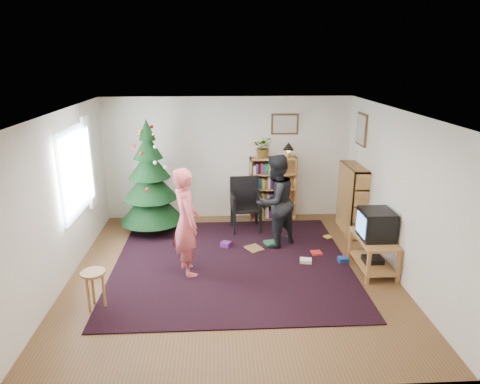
{
  "coord_description": "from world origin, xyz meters",
  "views": [
    {
      "loc": [
        -0.21,
        -6.03,
        3.25
      ],
      "look_at": [
        0.15,
        0.71,
        1.1
      ],
      "focal_mm": 32.0,
      "sensor_mm": 36.0,
      "label": 1
    }
  ],
  "objects_px": {
    "bookshelf_back": "(273,188)",
    "table_lamp": "(288,147)",
    "crt_tv": "(376,224)",
    "armchair": "(245,201)",
    "person_standing": "(186,222)",
    "bookshelf_right": "(352,198)",
    "stool": "(94,280)",
    "tv_stand": "(373,251)",
    "picture_right": "(362,129)",
    "christmas_tree": "(150,186)",
    "person_by_chair": "(275,202)",
    "picture_back": "(285,124)",
    "potted_plant": "(264,147)"
  },
  "relations": [
    {
      "from": "bookshelf_back",
      "to": "armchair",
      "type": "relative_size",
      "value": 1.28
    },
    {
      "from": "stool",
      "to": "person_by_chair",
      "type": "bearing_deg",
      "value": 34.98
    },
    {
      "from": "christmas_tree",
      "to": "person_by_chair",
      "type": "relative_size",
      "value": 1.31
    },
    {
      "from": "crt_tv",
      "to": "person_by_chair",
      "type": "bearing_deg",
      "value": 145.2
    },
    {
      "from": "christmas_tree",
      "to": "tv_stand",
      "type": "height_order",
      "value": "christmas_tree"
    },
    {
      "from": "picture_back",
      "to": "table_lamp",
      "type": "xyz_separation_m",
      "value": [
        0.07,
        -0.14,
        -0.44
      ]
    },
    {
      "from": "picture_right",
      "to": "table_lamp",
      "type": "relative_size",
      "value": 1.96
    },
    {
      "from": "person_standing",
      "to": "bookshelf_right",
      "type": "bearing_deg",
      "value": -84.44
    },
    {
      "from": "bookshelf_back",
      "to": "table_lamp",
      "type": "height_order",
      "value": "table_lamp"
    },
    {
      "from": "christmas_tree",
      "to": "picture_back",
      "type": "bearing_deg",
      "value": 15.44
    },
    {
      "from": "tv_stand",
      "to": "potted_plant",
      "type": "bearing_deg",
      "value": 122.38
    },
    {
      "from": "picture_back",
      "to": "bookshelf_back",
      "type": "bearing_deg",
      "value": -149.92
    },
    {
      "from": "stool",
      "to": "person_standing",
      "type": "xyz_separation_m",
      "value": [
        1.18,
        0.92,
        0.43
      ]
    },
    {
      "from": "tv_stand",
      "to": "table_lamp",
      "type": "height_order",
      "value": "table_lamp"
    },
    {
      "from": "potted_plant",
      "to": "table_lamp",
      "type": "relative_size",
      "value": 1.41
    },
    {
      "from": "tv_stand",
      "to": "picture_right",
      "type": "bearing_deg",
      "value": 81.85
    },
    {
      "from": "armchair",
      "to": "stool",
      "type": "relative_size",
      "value": 1.88
    },
    {
      "from": "bookshelf_back",
      "to": "picture_right",
      "type": "bearing_deg",
      "value": -20.74
    },
    {
      "from": "picture_right",
      "to": "armchair",
      "type": "relative_size",
      "value": 0.59
    },
    {
      "from": "person_standing",
      "to": "table_lamp",
      "type": "xyz_separation_m",
      "value": [
        1.92,
        2.32,
        0.66
      ]
    },
    {
      "from": "bookshelf_back",
      "to": "bookshelf_right",
      "type": "height_order",
      "value": "same"
    },
    {
      "from": "crt_tv",
      "to": "stool",
      "type": "distance_m",
      "value": 4.2
    },
    {
      "from": "tv_stand",
      "to": "person_standing",
      "type": "relative_size",
      "value": 0.55
    },
    {
      "from": "person_by_chair",
      "to": "armchair",
      "type": "bearing_deg",
      "value": -100.76
    },
    {
      "from": "tv_stand",
      "to": "stool",
      "type": "height_order",
      "value": "tv_stand"
    },
    {
      "from": "armchair",
      "to": "stool",
      "type": "height_order",
      "value": "armchair"
    },
    {
      "from": "table_lamp",
      "to": "potted_plant",
      "type": "bearing_deg",
      "value": 180.0
    },
    {
      "from": "bookshelf_right",
      "to": "table_lamp",
      "type": "bearing_deg",
      "value": 55.12
    },
    {
      "from": "christmas_tree",
      "to": "bookshelf_right",
      "type": "height_order",
      "value": "christmas_tree"
    },
    {
      "from": "stool",
      "to": "person_by_chair",
      "type": "distance_m",
      "value": 3.27
    },
    {
      "from": "stool",
      "to": "picture_right",
      "type": "bearing_deg",
      "value": 31.26
    },
    {
      "from": "picture_back",
      "to": "picture_right",
      "type": "distance_m",
      "value": 1.51
    },
    {
      "from": "bookshelf_back",
      "to": "person_by_chair",
      "type": "relative_size",
      "value": 0.78
    },
    {
      "from": "armchair",
      "to": "potted_plant",
      "type": "relative_size",
      "value": 2.35
    },
    {
      "from": "stool",
      "to": "bookshelf_right",
      "type": "bearing_deg",
      "value": 30.15
    },
    {
      "from": "christmas_tree",
      "to": "potted_plant",
      "type": "xyz_separation_m",
      "value": [
        2.2,
        0.59,
        0.61
      ]
    },
    {
      "from": "armchair",
      "to": "table_lamp",
      "type": "height_order",
      "value": "table_lamp"
    },
    {
      "from": "table_lamp",
      "to": "tv_stand",
      "type": "bearing_deg",
      "value": -67.06
    },
    {
      "from": "stool",
      "to": "tv_stand",
      "type": "bearing_deg",
      "value": 11.87
    },
    {
      "from": "crt_tv",
      "to": "picture_back",
      "type": "bearing_deg",
      "value": 113.07
    },
    {
      "from": "picture_right",
      "to": "christmas_tree",
      "type": "xyz_separation_m",
      "value": [
        -3.96,
        -0.0,
        -1.04
      ]
    },
    {
      "from": "picture_back",
      "to": "person_by_chair",
      "type": "bearing_deg",
      "value": -103.76
    },
    {
      "from": "crt_tv",
      "to": "armchair",
      "type": "height_order",
      "value": "armchair"
    },
    {
      "from": "crt_tv",
      "to": "stool",
      "type": "relative_size",
      "value": 0.96
    },
    {
      "from": "picture_back",
      "to": "armchair",
      "type": "bearing_deg",
      "value": -142.39
    },
    {
      "from": "crt_tv",
      "to": "table_lamp",
      "type": "xyz_separation_m",
      "value": [
        -1.0,
        2.37,
        0.73
      ]
    },
    {
      "from": "picture_right",
      "to": "christmas_tree",
      "type": "height_order",
      "value": "picture_right"
    },
    {
      "from": "bookshelf_right",
      "to": "table_lamp",
      "type": "height_order",
      "value": "table_lamp"
    },
    {
      "from": "tv_stand",
      "to": "table_lamp",
      "type": "xyz_separation_m",
      "value": [
        -1.0,
        2.37,
        1.18
      ]
    },
    {
      "from": "picture_back",
      "to": "picture_right",
      "type": "relative_size",
      "value": 0.92
    }
  ]
}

